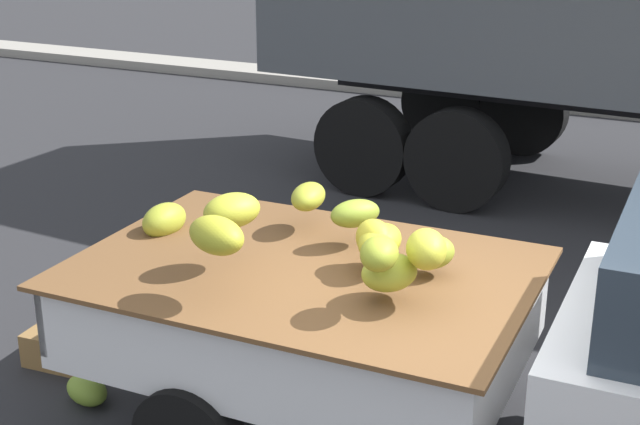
{
  "coord_description": "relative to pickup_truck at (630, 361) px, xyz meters",
  "views": [
    {
      "loc": [
        1.11,
        -4.27,
        3.23
      ],
      "look_at": [
        -1.37,
        0.9,
        1.15
      ],
      "focal_mm": 50.79,
      "sensor_mm": 36.0,
      "label": 1
    }
  ],
  "objects": [
    {
      "name": "pickup_truck",
      "position": [
        0.0,
        0.0,
        0.0
      ],
      "size": [
        4.82,
        1.96,
        1.7
      ],
      "rotation": [
        0.0,
        0.0,
        0.02
      ],
      "color": "white",
      "rests_on": "ground"
    },
    {
      "name": "fallen_banana_bunch_near_tailgate",
      "position": [
        -3.3,
        -0.45,
        -0.79
      ],
      "size": [
        0.39,
        0.3,
        0.19
      ],
      "primitive_type": "ellipsoid",
      "rotation": [
        0.0,
        0.0,
        5.99
      ],
      "color": "olive",
      "rests_on": "ground"
    },
    {
      "name": "produce_crate",
      "position": [
        -3.78,
        -0.08,
        -0.76
      ],
      "size": [
        0.54,
        0.4,
        0.25
      ],
      "primitive_type": "cube",
      "rotation": [
        0.0,
        0.0,
        0.07
      ],
      "color": "olive",
      "rests_on": "ground"
    }
  ]
}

